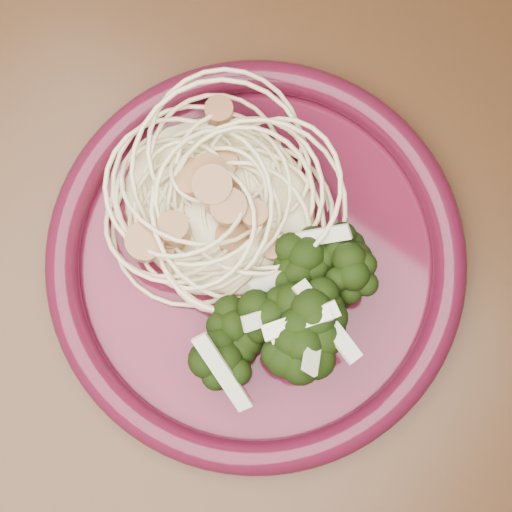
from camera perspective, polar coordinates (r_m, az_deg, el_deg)
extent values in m
plane|color=#57341E|center=(1.26, -1.28, -5.33)|extent=(3.50, 3.50, 0.00)
cube|color=#472814|center=(0.54, -2.99, 1.60)|extent=(1.20, 0.80, 0.04)
cylinder|color=#500D21|center=(0.51, 0.00, -0.34)|extent=(0.37, 0.37, 0.01)
torus|color=#500D21|center=(0.50, 0.00, -0.15)|extent=(0.38, 0.38, 0.02)
ellipsoid|color=#F5E7AD|center=(0.50, -3.01, 4.40)|extent=(0.18, 0.17, 0.03)
ellipsoid|color=black|center=(0.48, 3.86, -5.31)|extent=(0.14, 0.17, 0.05)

